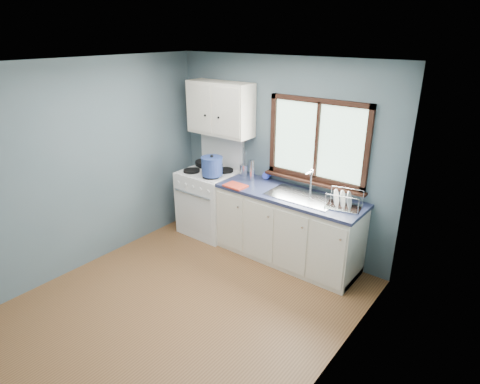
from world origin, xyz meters
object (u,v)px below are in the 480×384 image
Objects in this scene: utensil_crock at (244,170)px; skillet at (205,163)px; base_cabinets at (287,230)px; dish_rack at (343,203)px; sink at (302,201)px; thermos at (252,170)px; gas_range at (210,200)px; stockpot at (212,166)px.

skillet is at bearing -173.51° from utensil_crock.
skillet reaches higher than base_cabinets.
skillet is at bearing 166.15° from dish_rack.
skillet is at bearing 176.34° from sink.
utensil_crock is at bearing 153.24° from thermos.
thermos is 1.33m from dish_rack.
skillet is 1.54× the size of thermos.
sink is at bearing -23.19° from skillet.
utensil_crock reaches higher than skillet.
base_cabinets is at bearing 0.82° from gas_range.
thermos is at bearing -26.76° from utensil_crock.
dish_rack reaches higher than skillet.
thermos reaches higher than dish_rack.
dish_rack is at bearing 5.52° from stockpot.
skillet is 1.02× the size of dish_rack.
skillet is (-1.49, 0.11, 0.58)m from base_cabinets.
base_cabinets is at bearing 179.87° from sink.
skillet is at bearing 178.10° from thermos.
base_cabinets is 0.48m from sink.
stockpot is at bearing -172.95° from sink.
base_cabinets is at bearing 169.76° from dish_rack.
gas_range is 3.16× the size of dish_rack.
dish_rack is (0.69, 0.01, 0.56)m from base_cabinets.
stockpot reaches higher than dish_rack.
base_cabinets is 4.22× the size of skillet.
utensil_crock is (-0.83, 0.18, 0.59)m from base_cabinets.
utensil_crock is (0.28, 0.34, -0.09)m from stockpot.
thermos is (0.49, 0.24, -0.03)m from stockpot.
dish_rack reaches higher than base_cabinets.
skillet is 0.87m from thermos.
stockpot is 0.45m from utensil_crock.
base_cabinets is (1.31, 0.02, -0.08)m from gas_range.
gas_range is at bearing -179.29° from sink.
utensil_crock is (-1.01, 0.18, 0.14)m from sink.
dish_rack is at bearing 0.95° from gas_range.
sink reaches higher than base_cabinets.
gas_range is 1.62× the size of sink.
skillet is 2.19m from dish_rack.
gas_range is at bearing -171.89° from thermos.
thermos is at bearing 8.11° from gas_range.
utensil_crock is (0.47, 0.20, 0.51)m from gas_range.
base_cabinets is 0.89m from dish_rack.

